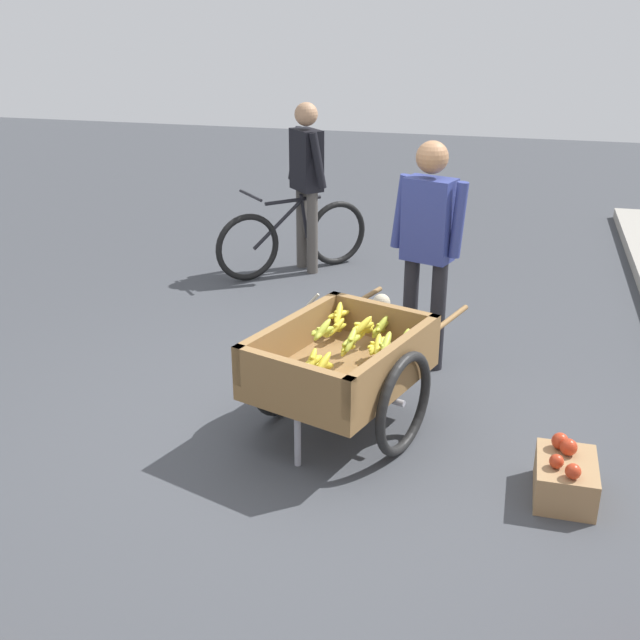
{
  "coord_description": "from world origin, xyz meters",
  "views": [
    {
      "loc": [
        4.12,
        1.17,
        2.51
      ],
      "look_at": [
        -0.01,
        0.08,
        0.75
      ],
      "focal_mm": 43.37,
      "sensor_mm": 36.0,
      "label": 1
    }
  ],
  "objects": [
    {
      "name": "ground_plane",
      "position": [
        0.0,
        0.0,
        0.0
      ],
      "size": [
        24.0,
        24.0,
        0.0
      ],
      "primitive_type": "plane",
      "color": "#3D3F44"
    },
    {
      "name": "fruit_cart",
      "position": [
        -0.05,
        0.22,
        0.44
      ],
      "size": [
        1.81,
        1.24,
        0.73
      ],
      "color": "olive",
      "rests_on": "ground"
    },
    {
      "name": "vendor_person",
      "position": [
        -1.12,
        0.58,
        1.0
      ],
      "size": [
        0.3,
        0.54,
        1.66
      ],
      "color": "black",
      "rests_on": "ground"
    },
    {
      "name": "bicycle",
      "position": [
        -2.94,
        -0.95,
        0.35
      ],
      "size": [
        1.2,
        1.23,
        0.85
      ],
      "color": "black",
      "rests_on": "ground"
    },
    {
      "name": "cyclist_person",
      "position": [
        -3.05,
        -0.85,
        0.99
      ],
      "size": [
        0.4,
        0.48,
        1.65
      ],
      "color": "#4C4742",
      "rests_on": "ground"
    },
    {
      "name": "dog",
      "position": [
        -1.45,
        -0.03,
        0.27
      ],
      "size": [
        0.21,
        0.67,
        0.4
      ],
      "color": "beige",
      "rests_on": "ground"
    },
    {
      "name": "mixed_fruit_crate",
      "position": [
        0.35,
        1.56,
        0.12
      ],
      "size": [
        0.44,
        0.32,
        0.31
      ],
      "color": "#99754C",
      "rests_on": "ground"
    }
  ]
}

